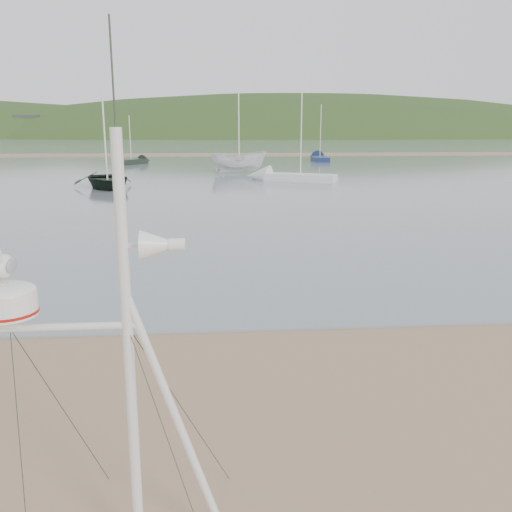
{
  "coord_description": "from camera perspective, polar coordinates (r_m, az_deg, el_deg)",
  "views": [
    {
      "loc": [
        2.03,
        -5.2,
        3.6
      ],
      "look_at": [
        2.53,
        1.0,
        2.12
      ],
      "focal_mm": 38.0,
      "sensor_mm": 36.0,
      "label": 1
    }
  ],
  "objects": [
    {
      "name": "ground",
      "position": [
        6.65,
        -23.09,
        -20.64
      ],
      "size": [
        560.0,
        560.0,
        0.0
      ],
      "primitive_type": "plane",
      "color": "#8C6B50",
      "rests_on": "ground"
    },
    {
      "name": "water",
      "position": [
        137.27,
        -5.51,
        11.78
      ],
      "size": [
        560.0,
        256.0,
        0.04
      ],
      "primitive_type": "cube",
      "color": "slate",
      "rests_on": "ground"
    },
    {
      "name": "sandbar",
      "position": [
        75.31,
        -6.2,
        10.57
      ],
      "size": [
        560.0,
        7.0,
        0.07
      ],
      "primitive_type": "cube",
      "color": "#8C6B50",
      "rests_on": "water"
    },
    {
      "name": "hill_ridge",
      "position": [
        241.89,
        -0.63,
        7.8
      ],
      "size": [
        620.0,
        180.0,
        80.0
      ],
      "color": "#233917",
      "rests_on": "ground"
    },
    {
      "name": "far_cottages",
      "position": [
        201.21,
        -4.39,
        13.41
      ],
      "size": [
        294.4,
        6.3,
        8.0
      ],
      "color": "white",
      "rests_on": "ground"
    },
    {
      "name": "mast_rig",
      "position": [
        4.86,
        -13.48,
        -18.59
      ],
      "size": [
        1.94,
        2.07,
        4.38
      ],
      "color": "silver",
      "rests_on": "ground"
    },
    {
      "name": "boat_dark",
      "position": [
        34.21,
        -15.58,
        11.04
      ],
      "size": [
        3.68,
        2.21,
        4.96
      ],
      "primitive_type": "imported",
      "rotation": [
        0.0,
        0.0,
        0.36
      ],
      "color": "black",
      "rests_on": "water"
    },
    {
      "name": "boat_white",
      "position": [
        44.61,
        -1.81,
        11.65
      ],
      "size": [
        1.87,
        1.83,
        4.51
      ],
      "primitive_type": "imported",
      "rotation": [
        0.0,
        0.0,
        1.65
      ],
      "color": "silver",
      "rests_on": "water"
    },
    {
      "name": "sailboat_white_near",
      "position": [
        38.05,
        2.34,
        8.35
      ],
      "size": [
        6.42,
        4.22,
        6.38
      ],
      "color": "silver",
      "rests_on": "ground"
    },
    {
      "name": "sailboat_blue_far",
      "position": [
        62.69,
        6.56,
        10.23
      ],
      "size": [
        2.15,
        6.73,
        6.59
      ],
      "color": "#15244B",
      "rests_on": "ground"
    },
    {
      "name": "sailboat_dark_mid",
      "position": [
        57.42,
        -12.29,
        9.74
      ],
      "size": [
        3.55,
        5.05,
        5.13
      ],
      "color": "black",
      "rests_on": "ground"
    }
  ]
}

